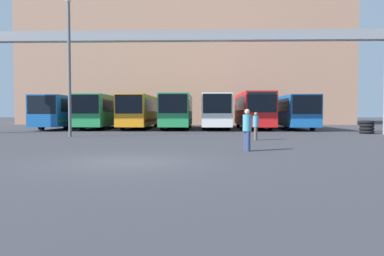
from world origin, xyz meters
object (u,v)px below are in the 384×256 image
(bus_slot_2, at_px, (141,110))
(bus_slot_6, at_px, (292,110))
(bus_slot_0, at_px, (67,110))
(tire_stack, at_px, (367,127))
(lamp_post, at_px, (69,62))
(bus_slot_4, at_px, (215,110))
(pedestrian_near_center, at_px, (256,125))
(bus_slot_5, at_px, (253,109))
(bus_slot_3, at_px, (177,110))
(bus_slot_1, at_px, (104,110))
(pedestrian_far_center, at_px, (247,129))

(bus_slot_2, relative_size, bus_slot_6, 1.14)
(bus_slot_0, bearing_deg, bus_slot_6, -1.67)
(tire_stack, bearing_deg, lamp_post, -168.89)
(bus_slot_4, height_order, pedestrian_near_center, bus_slot_4)
(bus_slot_0, height_order, pedestrian_near_center, bus_slot_0)
(bus_slot_5, height_order, pedestrian_near_center, bus_slot_5)
(bus_slot_5, distance_m, lamp_post, 17.87)
(bus_slot_3, height_order, bus_slot_6, bus_slot_3)
(bus_slot_3, bearing_deg, bus_slot_5, 2.00)
(bus_slot_2, bearing_deg, bus_slot_5, -2.53)
(bus_slot_0, bearing_deg, pedestrian_near_center, -42.30)
(bus_slot_4, relative_size, pedestrian_near_center, 7.79)
(bus_slot_0, relative_size, bus_slot_5, 1.07)
(bus_slot_1, bearing_deg, bus_slot_2, -0.03)
(lamp_post, bearing_deg, bus_slot_3, 61.93)
(bus_slot_2, xyz_separation_m, tire_stack, (17.99, -8.12, -1.30))
(bus_slot_4, distance_m, tire_stack, 13.80)
(tire_stack, bearing_deg, bus_slot_6, 116.75)
(tire_stack, bearing_deg, pedestrian_near_center, -143.71)
(bus_slot_2, xyz_separation_m, pedestrian_near_center, (8.96, -14.75, -0.95))
(bus_slot_3, bearing_deg, pedestrian_far_center, -78.12)
(bus_slot_0, xyz_separation_m, bus_slot_6, (21.40, -0.62, -0.00))
(bus_slot_3, xyz_separation_m, tire_stack, (14.42, -7.40, -1.34))
(pedestrian_near_center, height_order, tire_stack, pedestrian_near_center)
(bus_slot_2, relative_size, pedestrian_near_center, 7.42)
(bus_slot_4, bearing_deg, tire_stack, -37.76)
(tire_stack, distance_m, lamp_post, 21.35)
(bus_slot_6, height_order, pedestrian_near_center, bus_slot_6)
(bus_slot_4, height_order, tire_stack, bus_slot_4)
(bus_slot_0, distance_m, pedestrian_far_center, 25.46)
(bus_slot_4, xyz_separation_m, pedestrian_near_center, (1.83, -15.04, -0.98))
(bus_slot_0, bearing_deg, bus_slot_2, 0.85)
(bus_slot_3, bearing_deg, pedestrian_near_center, -68.97)
(tire_stack, bearing_deg, bus_slot_3, 152.85)
(bus_slot_2, distance_m, bus_slot_6, 14.28)
(bus_slot_5, xyz_separation_m, pedestrian_near_center, (-1.74, -14.28, -1.07))
(pedestrian_near_center, xyz_separation_m, tire_stack, (9.03, 6.63, -0.36))
(bus_slot_3, height_order, bus_slot_4, bus_slot_3)
(bus_slot_5, bearing_deg, bus_slot_2, 177.47)
(bus_slot_1, xyz_separation_m, bus_slot_4, (10.70, 0.29, 0.03))
(bus_slot_4, distance_m, bus_slot_6, 7.21)
(bus_slot_1, distance_m, bus_slot_5, 14.27)
(bus_slot_1, height_order, pedestrian_near_center, bus_slot_1)
(bus_slot_6, distance_m, lamp_post, 20.53)
(bus_slot_2, relative_size, lamp_post, 1.32)
(bus_slot_6, bearing_deg, tire_stack, -63.25)
(bus_slot_2, bearing_deg, bus_slot_3, -11.45)
(bus_slot_1, xyz_separation_m, bus_slot_3, (7.13, -0.72, 0.03))
(bus_slot_4, bearing_deg, bus_slot_1, -178.46)
(bus_slot_4, bearing_deg, bus_slot_3, -164.14)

